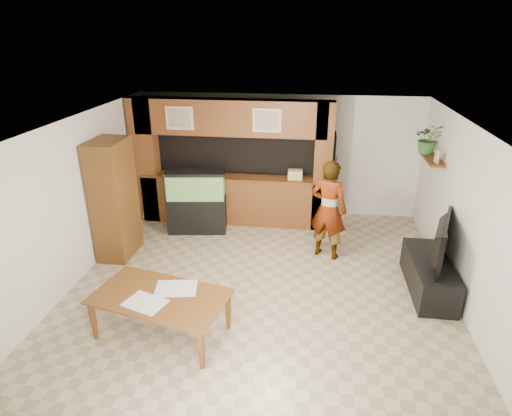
# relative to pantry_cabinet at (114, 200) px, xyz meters

# --- Properties ---
(floor) EXTENTS (6.50, 6.50, 0.00)m
(floor) POSITION_rel_pantry_cabinet_xyz_m (2.70, -0.85, -1.07)
(floor) COLOR tan
(floor) RESTS_ON ground
(ceiling) EXTENTS (6.50, 6.50, 0.00)m
(ceiling) POSITION_rel_pantry_cabinet_xyz_m (2.70, -0.85, 1.53)
(ceiling) COLOR white
(ceiling) RESTS_ON wall_back
(wall_back) EXTENTS (6.00, 0.00, 6.00)m
(wall_back) POSITION_rel_pantry_cabinet_xyz_m (2.70, 2.40, 0.23)
(wall_back) COLOR beige
(wall_back) RESTS_ON floor
(wall_left) EXTENTS (0.00, 6.50, 6.50)m
(wall_left) POSITION_rel_pantry_cabinet_xyz_m (-0.30, -0.85, 0.23)
(wall_left) COLOR beige
(wall_left) RESTS_ON floor
(wall_right) EXTENTS (0.00, 6.50, 6.50)m
(wall_right) POSITION_rel_pantry_cabinet_xyz_m (5.70, -0.85, 0.23)
(wall_right) COLOR beige
(wall_right) RESTS_ON floor
(partition) EXTENTS (4.20, 0.99, 2.60)m
(partition) POSITION_rel_pantry_cabinet_xyz_m (1.75, 1.79, 0.25)
(partition) COLOR brown
(partition) RESTS_ON floor
(wall_clock) EXTENTS (0.05, 0.25, 0.25)m
(wall_clock) POSITION_rel_pantry_cabinet_xyz_m (-0.27, 0.15, 0.83)
(wall_clock) COLOR black
(wall_clock) RESTS_ON wall_left
(wall_shelf) EXTENTS (0.25, 0.90, 0.04)m
(wall_shelf) POSITION_rel_pantry_cabinet_xyz_m (5.55, 1.10, 0.63)
(wall_shelf) COLOR #5B3515
(wall_shelf) RESTS_ON wall_right
(pantry_cabinet) EXTENTS (0.53, 0.87, 2.13)m
(pantry_cabinet) POSITION_rel_pantry_cabinet_xyz_m (0.00, 0.00, 0.00)
(pantry_cabinet) COLOR #5B3515
(pantry_cabinet) RESTS_ON floor
(trash_can) EXTENTS (0.29, 0.29, 0.53)m
(trash_can) POSITION_rel_pantry_cabinet_xyz_m (0.08, -0.23, -0.80)
(trash_can) COLOR #B2B2B7
(trash_can) RESTS_ON floor
(aquarium) EXTENTS (1.16, 0.44, 1.29)m
(aquarium) POSITION_rel_pantry_cabinet_xyz_m (1.18, 1.10, -0.44)
(aquarium) COLOR black
(aquarium) RESTS_ON floor
(tv_stand) EXTENTS (0.57, 1.56, 0.52)m
(tv_stand) POSITION_rel_pantry_cabinet_xyz_m (5.35, -0.50, -0.81)
(tv_stand) COLOR black
(tv_stand) RESTS_ON floor
(television) EXTENTS (0.56, 1.23, 0.72)m
(television) POSITION_rel_pantry_cabinet_xyz_m (5.35, -0.50, -0.19)
(television) COLOR black
(television) RESTS_ON tv_stand
(photo_frame) EXTENTS (0.04, 0.16, 0.21)m
(photo_frame) POSITION_rel_pantry_cabinet_xyz_m (5.55, 0.83, 0.76)
(photo_frame) COLOR tan
(photo_frame) RESTS_ON wall_shelf
(potted_plant) EXTENTS (0.51, 0.45, 0.56)m
(potted_plant) POSITION_rel_pantry_cabinet_xyz_m (5.52, 1.41, 0.93)
(potted_plant) COLOR #2E6327
(potted_plant) RESTS_ON wall_shelf
(person) EXTENTS (0.78, 0.65, 1.82)m
(person) POSITION_rel_pantry_cabinet_xyz_m (3.76, 0.41, -0.16)
(person) COLOR #916D4F
(person) RESTS_ON floor
(microphone) EXTENTS (0.03, 0.09, 0.15)m
(microphone) POSITION_rel_pantry_cabinet_xyz_m (3.81, 0.25, 0.79)
(microphone) COLOR black
(microphone) RESTS_ON person
(dining_table) EXTENTS (1.93, 1.34, 0.62)m
(dining_table) POSITION_rel_pantry_cabinet_xyz_m (1.53, -2.13, -0.76)
(dining_table) COLOR #5B3515
(dining_table) RESTS_ON floor
(newspaper_a) EXTENTS (0.61, 0.49, 0.01)m
(newspaper_a) POSITION_rel_pantry_cabinet_xyz_m (1.70, -1.91, -0.44)
(newspaper_a) COLOR silver
(newspaper_a) RESTS_ON dining_table
(newspaper_b) EXTENTS (0.61, 0.52, 0.01)m
(newspaper_b) POSITION_rel_pantry_cabinet_xyz_m (1.40, -2.28, -0.44)
(newspaper_b) COLOR silver
(newspaper_b) RESTS_ON dining_table
(counter_box) EXTENTS (0.29, 0.21, 0.19)m
(counter_box) POSITION_rel_pantry_cabinet_xyz_m (3.11, 1.60, 0.07)
(counter_box) COLOR tan
(counter_box) RESTS_ON partition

